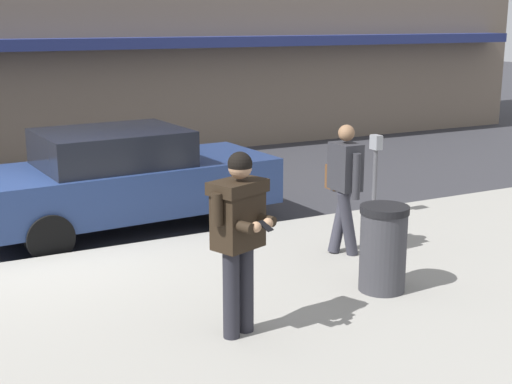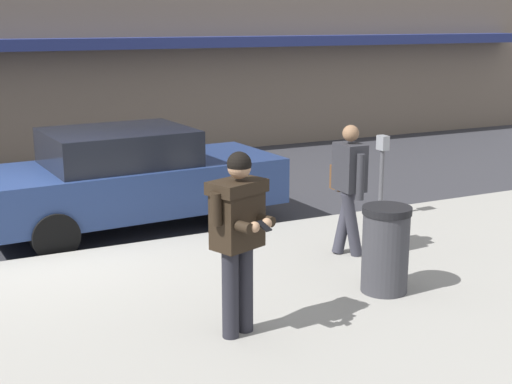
{
  "view_description": "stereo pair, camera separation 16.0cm",
  "coord_description": "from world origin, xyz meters",
  "px_view_note": "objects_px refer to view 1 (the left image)",
  "views": [
    {
      "loc": [
        -1.56,
        -9.21,
        3.12
      ],
      "look_at": [
        1.54,
        -3.27,
        1.49
      ],
      "focal_mm": 50.0,
      "sensor_mm": 36.0,
      "label": 1
    },
    {
      "loc": [
        -1.42,
        -9.28,
        3.12
      ],
      "look_at": [
        1.54,
        -3.27,
        1.49
      ],
      "focal_mm": 50.0,
      "sensor_mm": 36.0,
      "label": 2
    }
  ],
  "objects_px": {
    "trash_bin": "(383,248)",
    "parking_meter": "(375,164)",
    "man_texting_on_phone": "(239,224)",
    "parked_sedan_mid": "(122,179)",
    "pedestrian_with_bag": "(344,181)"
  },
  "relations": [
    {
      "from": "pedestrian_with_bag",
      "to": "trash_bin",
      "type": "bearing_deg",
      "value": -104.87
    },
    {
      "from": "parked_sedan_mid",
      "to": "pedestrian_with_bag",
      "type": "relative_size",
      "value": 2.71
    },
    {
      "from": "parked_sedan_mid",
      "to": "trash_bin",
      "type": "height_order",
      "value": "parked_sedan_mid"
    },
    {
      "from": "parking_meter",
      "to": "trash_bin",
      "type": "relative_size",
      "value": 1.3
    },
    {
      "from": "man_texting_on_phone",
      "to": "trash_bin",
      "type": "relative_size",
      "value": 1.84
    },
    {
      "from": "parking_meter",
      "to": "trash_bin",
      "type": "distance_m",
      "value": 3.15
    },
    {
      "from": "man_texting_on_phone",
      "to": "parked_sedan_mid",
      "type": "bearing_deg",
      "value": 87.21
    },
    {
      "from": "trash_bin",
      "to": "parked_sedan_mid",
      "type": "bearing_deg",
      "value": 112.81
    },
    {
      "from": "parked_sedan_mid",
      "to": "parking_meter",
      "type": "height_order",
      "value": "parked_sedan_mid"
    },
    {
      "from": "parking_meter",
      "to": "parked_sedan_mid",
      "type": "bearing_deg",
      "value": 156.39
    },
    {
      "from": "parked_sedan_mid",
      "to": "trash_bin",
      "type": "relative_size",
      "value": 4.7
    },
    {
      "from": "trash_bin",
      "to": "parking_meter",
      "type": "bearing_deg",
      "value": 54.98
    },
    {
      "from": "parked_sedan_mid",
      "to": "pedestrian_with_bag",
      "type": "distance_m",
      "value": 3.51
    },
    {
      "from": "parked_sedan_mid",
      "to": "man_texting_on_phone",
      "type": "distance_m",
      "value": 4.43
    },
    {
      "from": "parked_sedan_mid",
      "to": "trash_bin",
      "type": "distance_m",
      "value": 4.45
    }
  ]
}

